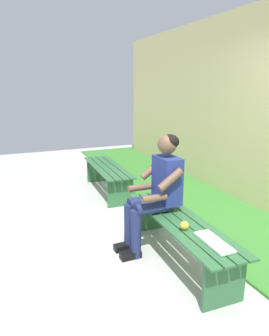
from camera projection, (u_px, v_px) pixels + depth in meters
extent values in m
cube|color=#B2B2AD|center=(61.00, 233.00, 3.81)|extent=(10.00, 7.00, 0.04)
cube|color=#387A2D|center=(212.00, 203.00, 4.67)|extent=(9.00, 1.81, 0.03)
cube|color=#2D6038|center=(195.00, 218.00, 3.12)|extent=(1.72, 0.17, 0.02)
cube|color=#2D6038|center=(185.00, 219.00, 3.08)|extent=(1.72, 0.17, 0.02)
cube|color=#2D6038|center=(175.00, 221.00, 3.04)|extent=(1.72, 0.17, 0.02)
cube|color=#2D6038|center=(165.00, 223.00, 3.00)|extent=(1.72, 0.17, 0.02)
cube|color=#2D6038|center=(224.00, 283.00, 2.45)|extent=(0.05, 0.40, 0.43)
cube|color=#2D6038|center=(150.00, 213.00, 3.79)|extent=(0.05, 0.40, 0.43)
cube|color=#2D6038|center=(117.00, 166.00, 5.14)|extent=(1.58, 0.16, 0.02)
cube|color=#2D6038|center=(111.00, 167.00, 5.10)|extent=(1.58, 0.16, 0.02)
cube|color=#2D6038|center=(104.00, 167.00, 5.06)|extent=(1.58, 0.16, 0.02)
cube|color=#2D6038|center=(97.00, 168.00, 5.02)|extent=(1.58, 0.16, 0.02)
cube|color=#2D6038|center=(120.00, 193.00, 4.53)|extent=(0.05, 0.40, 0.43)
cube|color=#2D6038|center=(98.00, 170.00, 5.74)|extent=(0.05, 0.40, 0.43)
cube|color=navy|center=(167.00, 180.00, 3.27)|extent=(0.34, 0.20, 0.50)
sphere|color=brown|center=(167.00, 145.00, 3.16)|extent=(0.20, 0.20, 0.20)
ellipsoid|color=black|center=(170.00, 142.00, 3.17)|extent=(0.20, 0.19, 0.15)
cylinder|color=navy|center=(154.00, 208.00, 3.17)|extent=(0.13, 0.40, 0.13)
cylinder|color=navy|center=(146.00, 202.00, 3.33)|extent=(0.13, 0.40, 0.13)
cylinder|color=navy|center=(136.00, 234.00, 3.16)|extent=(0.11, 0.11, 0.52)
cube|color=black|center=(131.00, 255.00, 3.20)|extent=(0.10, 0.22, 0.07)
cylinder|color=navy|center=(129.00, 227.00, 3.32)|extent=(0.11, 0.11, 0.52)
cube|color=black|center=(124.00, 247.00, 3.36)|extent=(0.10, 0.22, 0.07)
cylinder|color=brown|center=(171.00, 180.00, 3.03)|extent=(0.08, 0.28, 0.23)
cylinder|color=brown|center=(154.00, 198.00, 3.04)|extent=(0.07, 0.26, 0.07)
cylinder|color=brown|center=(152.00, 169.00, 3.40)|extent=(0.08, 0.28, 0.23)
cylinder|color=brown|center=(140.00, 188.00, 3.36)|extent=(0.07, 0.26, 0.07)
sphere|color=gold|center=(184.00, 225.00, 2.83)|extent=(0.08, 0.08, 0.08)
cube|color=white|center=(221.00, 248.00, 2.50)|extent=(0.21, 0.16, 0.02)
cube|color=white|center=(207.00, 237.00, 2.68)|extent=(0.21, 0.16, 0.02)
cube|color=#33724C|center=(214.00, 243.00, 2.59)|extent=(0.42, 0.17, 0.01)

